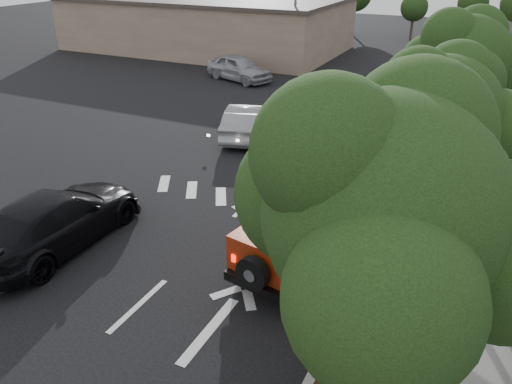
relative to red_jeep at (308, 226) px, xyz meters
The scene contains 16 objects.
ground 4.78m from the red_jeep, 130.49° to the right, with size 120.00×120.00×0.00m, color black.
curb 8.68m from the red_jeep, 79.40° to the left, with size 0.20×70.00×0.15m, color #9E9B93.
planting_strip 8.92m from the red_jeep, 73.02° to the left, with size 1.80×70.00×0.12m, color black.
sidewalk 9.65m from the red_jeep, 62.09° to the left, with size 2.00×70.00×0.12m, color gray.
commercial_building 32.60m from the red_jeep, 125.69° to the left, with size 22.00×12.00×4.00m, color #826C5A.
transmission_tower 44.58m from the red_jeep, 86.16° to the left, with size 7.00×4.00×28.00m, color slate, non-canonical shape.
street_tree_mid 4.10m from the red_jeep, 48.95° to the left, with size 3.20×3.20×5.32m, color black, non-canonical shape.
street_tree_far 9.88m from the red_jeep, 74.73° to the left, with size 3.40×3.40×5.62m, color black, non-canonical shape.
light_pole_a 24.43m from the red_jeep, 112.95° to the left, with size 2.00×0.22×9.00m, color slate, non-canonical shape.
light_pole_b 36.06m from the red_jeep, 106.96° to the left, with size 2.00×0.22×9.00m, color slate, non-canonical shape.
red_jeep is the anchor object (origin of this frame).
silver_suv_ahead 6.71m from the red_jeep, 97.08° to the left, with size 2.49×5.39×1.50m, color #9A9DA2.
black_suv_oncoming 7.19m from the red_jeep, 161.61° to the right, with size 2.30×5.66×1.64m, color black.
silver_sedan_oncoming 10.33m from the red_jeep, 126.10° to the left, with size 1.57×4.50×1.48m, color #929499.
parked_suv 20.99m from the red_jeep, 122.72° to the left, with size 1.91×4.75×1.62m, color #A2A4A9.
terracotta_planter 4.95m from the red_jeep, ahead, with size 0.76×0.76×1.33m.
Camera 1 is at (6.79, -7.42, 7.84)m, focal length 35.00 mm.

